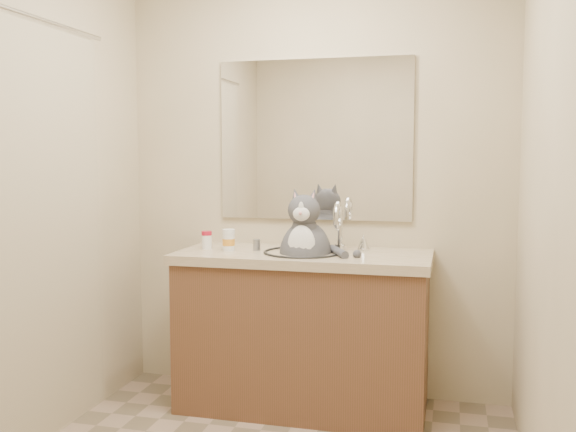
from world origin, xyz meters
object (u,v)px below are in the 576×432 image
Objects in this scene: cat at (305,250)px; pill_bottle_redcap at (207,240)px; grey_canister at (257,245)px; pill_bottle_orange at (229,240)px.

pill_bottle_redcap is at bearing 177.05° from cat.
pill_bottle_redcap reaches higher than grey_canister.
cat is 5.62× the size of pill_bottle_redcap.
pill_bottle_orange is 0.15m from grey_canister.
pill_bottle_orange is at bearing -164.67° from grey_canister.
pill_bottle_orange reaches higher than pill_bottle_redcap.
pill_bottle_redcap is (-0.56, 0.02, 0.03)m from cat.
cat is at bearing 1.69° from pill_bottle_orange.
pill_bottle_orange is (0.14, -0.03, 0.01)m from pill_bottle_redcap.
cat is at bearing -1.99° from pill_bottle_redcap.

